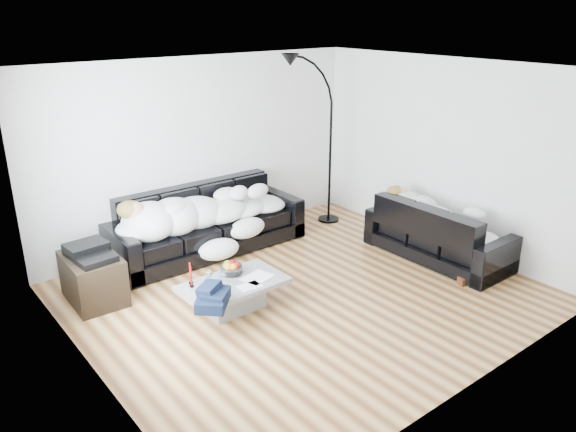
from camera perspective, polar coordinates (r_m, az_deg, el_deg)
ground at (r=6.74m, az=1.60°, el=-7.89°), size 5.00×5.00×0.00m
wall_back at (r=8.01m, az=-8.75°, el=6.52°), size 5.00×0.02×2.60m
wall_left at (r=5.09m, az=-20.42°, el=-2.84°), size 0.02×4.50×2.60m
wall_right at (r=8.01m, az=15.63°, el=6.00°), size 0.02×4.50×2.60m
ceiling at (r=5.96m, az=1.85°, el=14.68°), size 5.00×5.00×0.00m
sofa_back at (r=7.79m, az=-8.16°, el=-0.48°), size 2.71×0.94×0.89m
sofa_right at (r=7.77m, az=15.04°, el=-1.45°), size 0.83×1.94×0.79m
sleeper_back at (r=7.67m, az=-8.04°, el=0.86°), size 2.29×0.79×0.46m
sleeper_right at (r=7.69m, az=15.20°, el=0.15°), size 0.70×1.66×0.41m
teal_cushion at (r=7.96m, az=11.58°, el=1.89°), size 0.42×0.38×0.20m
coffee_table at (r=6.37m, az=-5.53°, el=-8.07°), size 1.17×0.69×0.34m
fruit_bowl at (r=6.45m, az=-5.76°, el=-5.22°), size 0.32×0.32×0.15m
wine_glass_a at (r=6.27m, az=-7.98°, el=-6.12°), size 0.08×0.08×0.15m
wine_glass_b at (r=6.10m, az=-8.07°, el=-6.85°), size 0.07×0.07×0.17m
wine_glass_c at (r=6.18m, az=-6.70°, el=-6.41°), size 0.08×0.08×0.17m
candle_left at (r=6.19m, az=-9.81°, el=-6.14°), size 0.05×0.05×0.24m
candle_right at (r=6.26m, az=-9.90°, el=-5.76°), size 0.05×0.05×0.25m
newspaper_a at (r=6.36m, az=-3.14°, el=-6.23°), size 0.39×0.33×0.01m
newspaper_b at (r=6.18m, az=-3.91°, el=-7.12°), size 0.26×0.19×0.01m
navy_jacket at (r=5.80m, az=-7.67°, el=-7.33°), size 0.49×0.46×0.19m
shoes at (r=7.39m, az=17.85°, el=-5.78°), size 0.60×0.55×0.11m
av_cabinet at (r=6.85m, az=-19.18°, el=-6.01°), size 0.58×0.82×0.55m
stereo at (r=6.72m, az=-19.51°, el=-3.39°), size 0.47×0.38×0.13m
floor_lamp at (r=8.66m, az=4.32°, el=6.70°), size 0.85×0.37×2.29m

